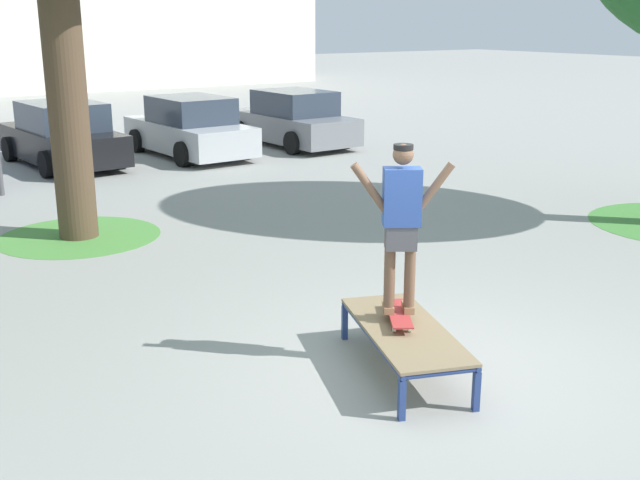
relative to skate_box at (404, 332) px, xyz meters
The scene contains 8 objects.
ground_plane 0.52m from the skate_box, ahead, with size 120.00×120.00×0.00m, color #999993.
skate_box is the anchor object (origin of this frame).
skateboard 0.22m from the skate_box, 70.32° to the left, with size 0.59×0.78×0.09m.
skater 1.13m from the skate_box, 70.21° to the left, with size 0.89×0.60×1.69m.
grass_patch_mid_back 6.85m from the skate_box, 99.93° to the left, with size 2.57×2.57×0.01m, color #519342.
car_black 13.24m from the skate_box, 88.06° to the left, with size 2.17×4.32×1.50m.
car_silver 13.24m from the skate_box, 74.62° to the left, with size 2.09×4.29×1.50m.
car_grey 14.36m from the skate_box, 62.76° to the left, with size 2.07×4.27×1.50m.
Camera 1 is at (-4.91, -5.46, 3.38)m, focal length 43.59 mm.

